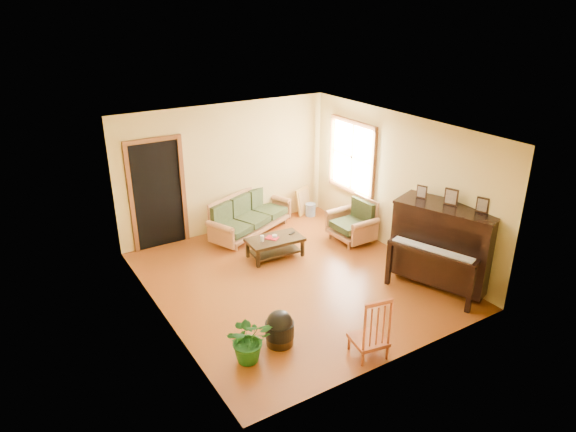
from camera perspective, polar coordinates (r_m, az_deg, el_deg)
floor at (r=8.84m, az=0.62°, el=-7.03°), size 5.00×5.00×0.00m
doorway at (r=9.92m, az=-14.27°, el=2.23°), size 1.08×0.16×2.05m
window at (r=10.42m, az=7.15°, el=6.53°), size 0.12×1.36×1.46m
sofa at (r=10.37m, az=-4.18°, el=0.14°), size 2.05×1.46×0.81m
coffee_table at (r=9.49m, az=-1.45°, el=-3.51°), size 1.05×0.62×0.37m
armchair at (r=10.09m, az=7.09°, el=-0.53°), size 0.83×0.87×0.85m
piano at (r=8.74m, az=16.89°, el=-3.23°), size 1.43×1.82×1.41m
footstool at (r=7.24m, az=-0.94°, el=-12.73°), size 0.48×0.48×0.38m
red_chair at (r=6.98m, az=9.04°, el=-11.86°), size 0.51×0.54×0.93m
leaning_frame at (r=11.32m, az=1.71°, el=1.70°), size 0.47×0.29×0.63m
ceramic_crock at (r=11.31m, az=2.52°, el=0.71°), size 0.23×0.23×0.28m
potted_plant at (r=6.89m, az=-4.32°, el=-13.46°), size 0.74×0.69×0.66m
book at (r=9.33m, az=-2.01°, el=-2.67°), size 0.26×0.28×0.02m
candle at (r=9.28m, az=-2.90°, el=-2.50°), size 0.08×0.08×0.12m
glass_jar at (r=9.41m, az=-1.49°, el=-2.29°), size 0.11×0.11×0.06m
remote at (r=9.59m, az=0.43°, el=-1.93°), size 0.15×0.10×0.02m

